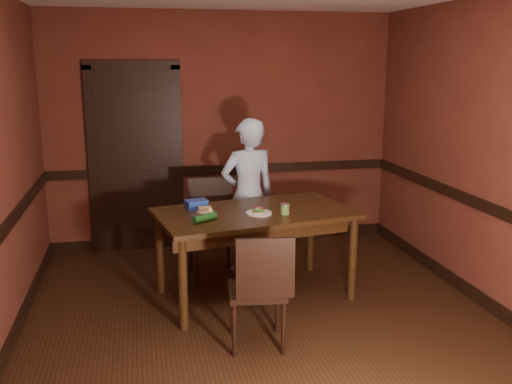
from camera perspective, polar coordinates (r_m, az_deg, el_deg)
name	(u,v)px	position (r m, az deg, el deg)	size (l,w,h in m)	color
floor	(265,323)	(4.89, 0.86, -13.00)	(4.00, 4.50, 0.01)	black
wall_back	(223,131)	(6.66, -3.37, 6.11)	(4.00, 0.02, 2.70)	#5D281C
wall_front	(387,260)	(2.39, 12.93, -6.65)	(4.00, 0.02, 2.70)	#5D281C
wall_right	(493,156)	(5.28, 22.66, 3.34)	(0.02, 4.50, 2.70)	#5D281C
dado_back	(223,169)	(6.71, -3.30, 2.28)	(4.00, 0.03, 0.10)	black
dado_left	(1,235)	(4.58, -24.18, -3.93)	(0.03, 4.50, 0.10)	black
dado_right	(487,207)	(5.35, 22.11, -1.41)	(0.03, 4.50, 0.10)	black
baseboard_back	(224,238)	(6.92, -3.21, -4.58)	(4.00, 0.03, 0.12)	black
baseboard_left	(12,340)	(4.87, -23.25, -13.43)	(0.03, 4.50, 0.12)	black
baseboard_right	(479,297)	(5.61, 21.38, -9.76)	(0.03, 4.50, 0.12)	black
door	(136,156)	(6.59, -11.94, 3.51)	(1.05, 0.07, 2.20)	black
dining_table	(255,254)	(5.27, -0.13, -6.21)	(1.75, 0.98, 0.82)	#311D0C
chair_far	(213,229)	(5.75, -4.36, -3.74)	(0.46, 0.46, 0.98)	black
chair_near	(257,288)	(4.39, 0.07, -9.62)	(0.43, 0.43, 0.91)	black
person	(248,196)	(5.83, -0.78, -0.39)	(0.58, 0.38, 1.59)	silver
sandwich_plate	(259,212)	(5.05, 0.28, -2.03)	(0.23, 0.23, 0.06)	white
sauce_jar	(285,209)	(5.04, 2.91, -1.70)	(0.08, 0.08, 0.10)	#62933F
cheese_saucer	(205,210)	(5.13, -5.10, -1.82)	(0.15, 0.15, 0.05)	white
food_tub	(196,204)	(5.25, -6.00, -1.23)	(0.23, 0.18, 0.08)	#2648B3
wrapped_veg	(205,218)	(4.83, -5.15, -2.58)	(0.06, 0.06, 0.23)	#184A17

